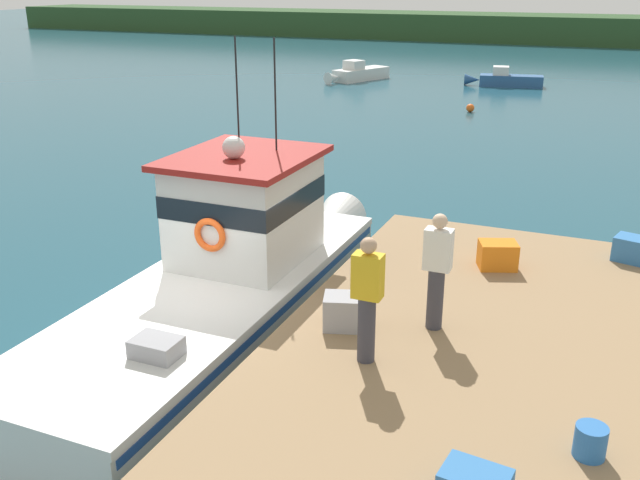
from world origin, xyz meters
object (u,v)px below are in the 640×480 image
(deckhand_further_back, at_px, (367,297))
(crate_stack_near_edge, at_px, (634,249))
(crate_single_by_cleat, at_px, (346,312))
(moored_boat_near_channel, at_px, (357,73))
(mooring_buoy_channel_marker, at_px, (470,108))
(deckhand_by_the_boat, at_px, (437,269))
(crate_single_far, at_px, (498,255))
(moored_boat_far_right, at_px, (506,80))
(bait_bucket, at_px, (590,441))
(main_fishing_boat, at_px, (229,282))

(deckhand_further_back, bearing_deg, crate_stack_near_edge, 58.05)
(crate_single_by_cleat, height_order, moored_boat_near_channel, crate_single_by_cleat)
(crate_single_by_cleat, xyz_separation_m, mooring_buoy_channel_marker, (-3.15, 23.70, -1.25))
(deckhand_by_the_boat, bearing_deg, crate_single_far, 80.36)
(crate_single_far, distance_m, deckhand_by_the_boat, 2.59)
(moored_boat_far_right, bearing_deg, crate_single_by_cleat, -84.66)
(crate_stack_near_edge, xyz_separation_m, crate_single_by_cleat, (-3.58, -4.12, 0.02))
(moored_boat_far_right, relative_size, mooring_buoy_channel_marker, 11.80)
(crate_single_far, xyz_separation_m, crate_single_by_cleat, (-1.53, -2.94, 0.01))
(crate_single_by_cleat, bearing_deg, crate_stack_near_edge, 49.05)
(deckhand_by_the_boat, relative_size, moored_boat_near_channel, 0.35)
(bait_bucket, height_order, mooring_buoy_channel_marker, bait_bucket)
(crate_single_far, bearing_deg, bait_bucket, -69.60)
(main_fishing_boat, distance_m, deckhand_by_the_boat, 3.75)
(moored_boat_far_right, bearing_deg, crate_stack_near_edge, -76.85)
(bait_bucket, distance_m, moored_boat_far_right, 34.59)
(crate_single_by_cleat, distance_m, mooring_buoy_channel_marker, 23.94)
(main_fishing_boat, bearing_deg, moored_boat_far_right, 91.06)
(main_fishing_boat, height_order, crate_single_by_cleat, main_fishing_boat)
(main_fishing_boat, height_order, deckhand_by_the_boat, main_fishing_boat)
(crate_stack_near_edge, height_order, moored_boat_far_right, crate_stack_near_edge)
(deckhand_by_the_boat, height_order, moored_boat_far_right, deckhand_by_the_boat)
(main_fishing_boat, relative_size, deckhand_further_back, 6.02)
(deckhand_by_the_boat, bearing_deg, main_fishing_boat, 170.35)
(crate_single_far, bearing_deg, crate_stack_near_edge, 30.01)
(moored_boat_near_channel, bearing_deg, deckhand_by_the_boat, -68.05)
(crate_stack_near_edge, distance_m, moored_boat_far_right, 29.02)
(deckhand_further_back, distance_m, mooring_buoy_channel_marker, 24.78)
(crate_stack_near_edge, xyz_separation_m, moored_boat_near_channel, (-14.91, 27.21, -1.00))
(crate_single_by_cleat, xyz_separation_m, deckhand_further_back, (0.55, -0.73, 0.63))
(crate_stack_near_edge, height_order, moored_boat_near_channel, crate_stack_near_edge)
(main_fishing_boat, distance_m, crate_single_by_cleat, 2.70)
(crate_single_far, distance_m, moored_boat_far_right, 29.79)
(crate_stack_near_edge, bearing_deg, mooring_buoy_channel_marker, 108.97)
(main_fishing_boat, relative_size, crate_single_far, 16.35)
(moored_boat_near_channel, bearing_deg, bait_bucket, -66.17)
(bait_bucket, relative_size, moored_boat_far_right, 0.08)
(deckhand_by_the_boat, height_order, deckhand_further_back, same)
(moored_boat_far_right, bearing_deg, mooring_buoy_channel_marker, -90.85)
(bait_bucket, height_order, moored_boat_near_channel, bait_bucket)
(crate_stack_near_edge, height_order, bait_bucket, crate_stack_near_edge)
(crate_stack_near_edge, bearing_deg, moored_boat_near_channel, 118.72)
(crate_stack_near_edge, distance_m, bait_bucket, 5.78)
(crate_stack_near_edge, distance_m, moored_boat_near_channel, 31.04)
(deckhand_further_back, distance_m, moored_boat_near_channel, 34.23)
(crate_single_by_cleat, xyz_separation_m, bait_bucket, (3.23, -1.64, -0.06))
(deckhand_by_the_boat, height_order, moored_boat_near_channel, deckhand_by_the_boat)
(crate_single_by_cleat, relative_size, moored_boat_far_right, 0.14)
(crate_stack_near_edge, distance_m, crate_single_by_cleat, 5.46)
(crate_single_far, bearing_deg, deckhand_further_back, -104.93)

